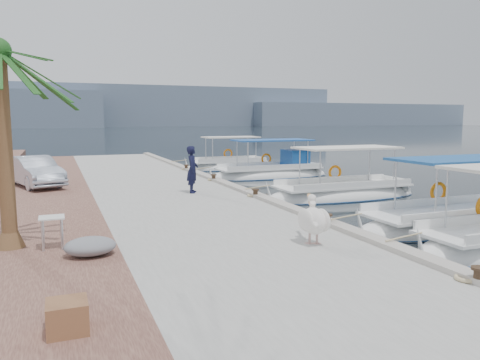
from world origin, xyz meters
The scene contains 16 objects.
ground centered at (0.00, 0.00, 0.00)m, with size 400.00×400.00×0.00m, color black.
concrete_quay centered at (-3.00, 5.00, 0.25)m, with size 6.00×40.00×0.50m, color gray.
quay_curb centered at (-0.22, 5.00, 0.56)m, with size 0.44×40.00×0.12m, color #9F988D.
cobblestone_strip centered at (-8.00, 5.00, 0.25)m, with size 4.00×40.00×0.50m, color brown.
distant_hills centered at (29.61, 201.49, 7.61)m, with size 330.00×60.00×18.00m.
fishing_caique_b centered at (4.35, -3.49, 0.12)m, with size 7.53×2.31×2.83m.
fishing_caique_c centered at (4.28, 2.68, 0.12)m, with size 7.39×2.31×2.83m.
fishing_caique_d centered at (4.49, 10.41, 0.19)m, with size 7.60×2.33×2.83m.
fishing_caique_e centered at (3.70, 15.47, 0.13)m, with size 6.21×2.04×2.83m.
mooring_bollards centered at (-0.35, 1.50, 0.69)m, with size 0.28×20.28×0.33m.
pelican centered at (-1.67, -4.99, 1.08)m, with size 0.84×1.43×1.12m.
fisherman centered at (-2.23, 3.47, 1.43)m, with size 0.68×0.45×1.87m, color black.
parked_car centered at (-8.13, 7.65, 1.16)m, with size 1.40×4.01×1.32m, color silver.
wooden_crate centered at (-7.19, -7.79, 0.72)m, with size 0.55×0.55×0.44m, color brown.
tarp_bundle centered at (-6.64, -4.08, 0.70)m, with size 1.10×0.90×0.40m, color slate.
folding_table centered at (-7.40, -3.17, 1.02)m, with size 0.55×0.55×0.73m.
Camera 1 is at (-7.22, -14.39, 3.43)m, focal length 35.00 mm.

